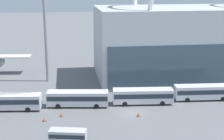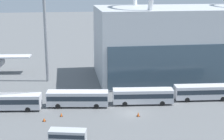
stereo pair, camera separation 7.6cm
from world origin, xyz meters
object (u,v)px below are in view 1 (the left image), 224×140
traffic_cone_2 (44,120)px  floodlight_mast (45,16)px  shuttle_bus_3 (203,91)px  traffic_cone_1 (138,114)px  shuttle_bus_1 (78,98)px  service_van_foreground (68,136)px  traffic_cone_0 (61,115)px  shuttle_bus_0 (9,101)px  airliner_at_gate_far (167,47)px  shuttle_bus_2 (143,95)px

traffic_cone_2 → floodlight_mast: bearing=90.9°
shuttle_bus_3 → floodlight_mast: size_ratio=0.46×
shuttle_bus_3 → traffic_cone_1: bearing=-151.4°
shuttle_bus_1 → floodlight_mast: 24.57m
service_van_foreground → traffic_cone_0: bearing=-72.1°
traffic_cone_0 → traffic_cone_1: 14.12m
floodlight_mast → shuttle_bus_0: bearing=-108.7°
traffic_cone_1 → shuttle_bus_1: bearing=148.1°
shuttle_bus_1 → shuttle_bus_3: size_ratio=1.01×
shuttle_bus_1 → airliner_at_gate_far: bearing=56.8°
shuttle_bus_1 → service_van_foreground: (-2.19, -16.29, -0.39)m
shuttle_bus_0 → shuttle_bus_1: bearing=7.0°
shuttle_bus_3 → traffic_cone_2: size_ratio=18.46×
shuttle_bus_0 → traffic_cone_2: shuttle_bus_0 is taller
shuttle_bus_2 → traffic_cone_0: (-16.27, -4.37, -1.50)m
airliner_at_gate_far → shuttle_bus_1: (-27.74, -31.88, -3.36)m
service_van_foreground → traffic_cone_0: (-1.04, 11.53, -1.10)m
floodlight_mast → traffic_cone_2: size_ratio=40.36×
service_van_foreground → floodlight_mast: size_ratio=0.22×
shuttle_bus_1 → floodlight_mast: floodlight_mast is taller
shuttle_bus_0 → service_van_foreground: (10.85, -16.21, -0.39)m
service_van_foreground → airliner_at_gate_far: bearing=-109.1°
shuttle_bus_1 → traffic_cone_1: shuttle_bus_1 is taller
shuttle_bus_1 → shuttle_bus_2: 13.05m
service_van_foreground → shuttle_bus_3: bearing=-136.8°
shuttle_bus_1 → traffic_cone_2: bearing=-125.4°
traffic_cone_0 → traffic_cone_1: size_ratio=0.88×
airliner_at_gate_far → traffic_cone_1: (-16.99, -38.56, -4.81)m
service_van_foreground → floodlight_mast: (-4.42, 35.17, 14.66)m
shuttle_bus_3 → floodlight_mast: bearing=154.4°
service_van_foreground → traffic_cone_1: 16.16m
shuttle_bus_1 → traffic_cone_0: shuttle_bus_1 is taller
shuttle_bus_2 → traffic_cone_0: size_ratio=17.48×
shuttle_bus_2 → traffic_cone_0: 16.92m
airliner_at_gate_far → shuttle_bus_3: size_ratio=3.23×
traffic_cone_1 → shuttle_bus_3: bearing=24.6°
airliner_at_gate_far → shuttle_bus_2: bearing=145.3°
service_van_foreground → traffic_cone_0: 11.63m
shuttle_bus_3 → traffic_cone_2: (-32.31, -6.94, -1.52)m
service_van_foreground → traffic_cone_1: service_van_foreground is taller
traffic_cone_2 → shuttle_bus_2: bearing=17.9°
shuttle_bus_1 → service_van_foreground: shuttle_bus_1 is taller
shuttle_bus_0 → floodlight_mast: bearing=77.9°
shuttle_bus_3 → service_van_foreground: size_ratio=2.08×
shuttle_bus_1 → traffic_cone_0: bearing=-116.3°
shuttle_bus_1 → shuttle_bus_2: bearing=6.1°
shuttle_bus_3 → traffic_cone_0: size_ratio=17.42×
traffic_cone_2 → traffic_cone_1: bearing=-0.2°
airliner_at_gate_far → traffic_cone_1: 42.41m
shuttle_bus_0 → shuttle_bus_3: size_ratio=1.01×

